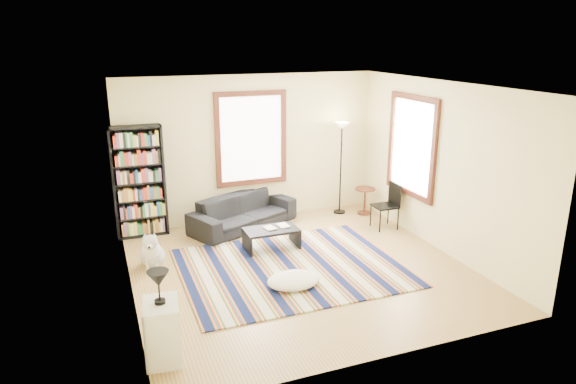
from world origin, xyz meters
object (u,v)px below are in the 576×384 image
object	(u,v)px
sofa	(243,212)
side_table	(365,201)
floor_cushion	(293,280)
dog	(152,249)
folding_chair	(385,206)
coffee_table	(271,239)
bookshelf	(139,182)
floor_lamp	(341,169)
white_cabinet	(162,331)

from	to	relation	value
sofa	side_table	world-z (taller)	sofa
floor_cushion	dog	distance (m)	2.31
sofa	side_table	xyz separation A→B (m)	(2.52, -0.14, -0.03)
side_table	folding_chair	xyz separation A→B (m)	(-0.05, -0.84, 0.16)
sofa	side_table	bearing A→B (deg)	-27.88
sofa	coffee_table	world-z (taller)	sofa
side_table	folding_chair	distance (m)	0.86
floor_cushion	side_table	size ratio (longest dim) A/B	1.44
bookshelf	dog	size ratio (longest dim) A/B	3.35
floor_lamp	folding_chair	world-z (taller)	floor_lamp
sofa	bookshelf	distance (m)	1.96
coffee_table	floor_cushion	size ratio (longest dim) A/B	1.16
sofa	white_cabinet	xyz separation A→B (m)	(-1.98, -3.69, 0.05)
white_cabinet	side_table	bearing A→B (deg)	45.54
sofa	floor_cushion	bearing A→B (deg)	-114.52
coffee_table	dog	size ratio (longest dim) A/B	1.51
bookshelf	floor_lamp	size ratio (longest dim) A/B	1.08
bookshelf	folding_chair	bearing A→B (deg)	-16.38
sofa	white_cabinet	bearing A→B (deg)	-142.86
floor_cushion	dog	world-z (taller)	dog
coffee_table	side_table	xyz separation A→B (m)	(2.36, 1.03, 0.09)
floor_cushion	floor_lamp	distance (m)	3.49
floor_cushion	white_cabinet	world-z (taller)	white_cabinet
floor_lamp	side_table	size ratio (longest dim) A/B	3.44
bookshelf	white_cabinet	bearing A→B (deg)	-92.47
white_cabinet	dog	size ratio (longest dim) A/B	1.17
dog	folding_chair	bearing A→B (deg)	12.60
bookshelf	floor_cushion	world-z (taller)	bookshelf
floor_cushion	folding_chair	distance (m)	2.95
sofa	folding_chair	size ratio (longest dim) A/B	2.42
floor_lamp	dog	bearing A→B (deg)	-161.96
bookshelf	folding_chair	size ratio (longest dim) A/B	2.33
sofa	coffee_table	xyz separation A→B (m)	(0.16, -1.17, -0.12)
white_cabinet	dog	distance (m)	2.53
side_table	folding_chair	bearing A→B (deg)	-93.39
bookshelf	folding_chair	world-z (taller)	bookshelf
side_table	dog	distance (m)	4.45
coffee_table	white_cabinet	size ratio (longest dim) A/B	1.29
bookshelf	floor_lamp	distance (m)	3.89
coffee_table	dog	world-z (taller)	dog
white_cabinet	coffee_table	bearing A→B (deg)	56.91
side_table	dog	size ratio (longest dim) A/B	0.90
floor_cushion	folding_chair	world-z (taller)	folding_chair
coffee_table	side_table	size ratio (longest dim) A/B	1.67
floor_lamp	folding_chair	bearing A→B (deg)	-70.22
side_table	sofa	bearing A→B (deg)	176.71
white_cabinet	floor_lamp	bearing A→B (deg)	50.35
dog	bookshelf	bearing A→B (deg)	100.30
floor_cushion	bookshelf	bearing A→B (deg)	122.47
bookshelf	floor_cushion	xyz separation A→B (m)	(1.82, -2.86, -0.90)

